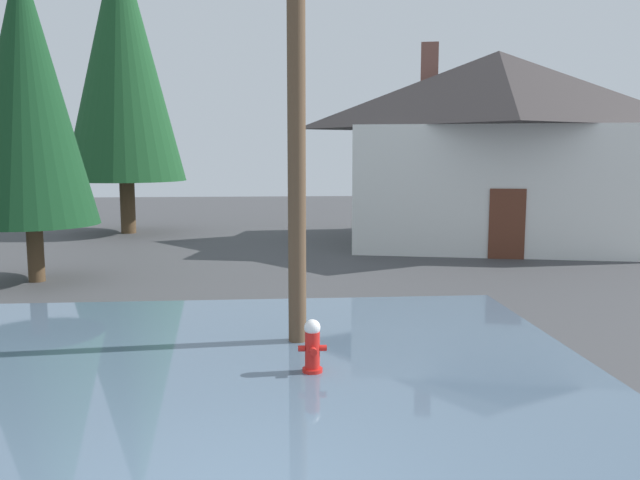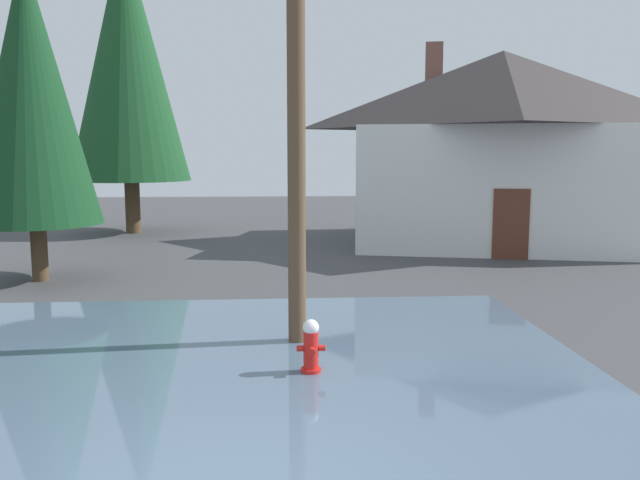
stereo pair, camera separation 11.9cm
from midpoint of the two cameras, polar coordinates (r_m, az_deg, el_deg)
name	(u,v)px [view 2 (the right image)]	position (r m, az deg, el deg)	size (l,w,h in m)	color
flood_puddle	(220,367)	(9.44, -8.32, -10.89)	(10.50, 8.33, 0.04)	#4C6075
fire_hydrant	(311,348)	(8.97, -0.41, -9.39)	(0.39, 0.33, 0.77)	red
utility_pole	(296,89)	(10.11, -1.75, 13.02)	(1.60, 0.28, 7.57)	brown
house	(500,145)	(22.56, 15.60, 8.02)	(10.98, 9.46, 6.78)	silver
pine_tree_tall_left	(30,91)	(16.59, -23.80, 11.81)	(2.99, 2.99, 7.48)	#4C3823
pine_tree_mid_left	(127,58)	(25.69, -16.36, 15.02)	(4.38, 4.38, 10.95)	#4C3823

